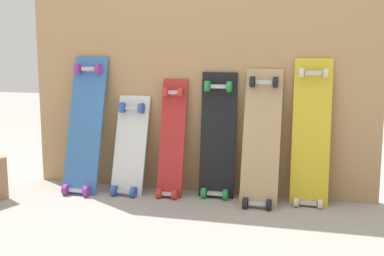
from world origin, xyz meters
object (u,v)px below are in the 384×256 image
object	(u,v)px
skateboard_natural	(261,143)
skateboard_yellow	(311,138)
skateboard_red	(172,143)
skateboard_white	(130,150)
skateboard_blue	(85,129)
skateboard_black	(218,140)

from	to	relation	value
skateboard_natural	skateboard_yellow	xyz separation A→B (m)	(0.29, 0.06, 0.03)
skateboard_red	skateboard_yellow	size ratio (longest dim) A/B	0.85
skateboard_red	skateboard_white	bearing A→B (deg)	-176.54
skateboard_white	skateboard_natural	size ratio (longest dim) A/B	0.79
skateboard_blue	skateboard_yellow	distance (m)	1.44
skateboard_red	skateboard_black	xyz separation A→B (m)	(0.29, 0.04, 0.03)
skateboard_blue	skateboard_black	distance (m)	0.88
skateboard_red	skateboard_black	bearing A→B (deg)	7.99
skateboard_black	skateboard_natural	world-z (taller)	skateboard_natural
skateboard_yellow	skateboard_red	bearing A→B (deg)	-178.01
skateboard_blue	skateboard_red	size ratio (longest dim) A/B	1.17
skateboard_white	skateboard_black	size ratio (longest dim) A/B	0.82
skateboard_blue	skateboard_natural	distance (m)	1.15
skateboard_white	skateboard_black	distance (m)	0.58
skateboard_red	skateboard_yellow	bearing A→B (deg)	1.99
skateboard_natural	skateboard_yellow	bearing A→B (deg)	12.19
skateboard_white	skateboard_red	world-z (taller)	skateboard_red
skateboard_blue	skateboard_yellow	bearing A→B (deg)	2.91
skateboard_natural	skateboard_white	bearing A→B (deg)	178.95
skateboard_red	skateboard_natural	xyz separation A→B (m)	(0.57, -0.03, 0.04)
skateboard_red	skateboard_yellow	world-z (taller)	skateboard_yellow
skateboard_red	skateboard_black	size ratio (longest dim) A/B	0.95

